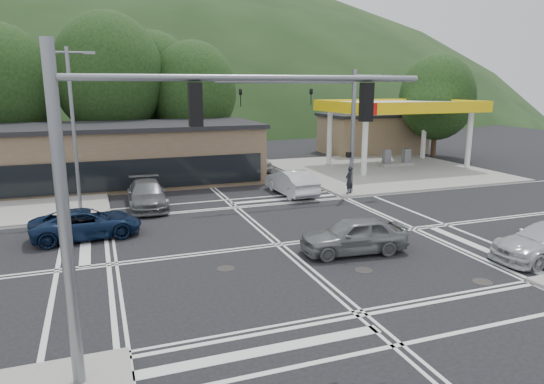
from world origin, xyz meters
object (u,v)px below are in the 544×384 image
object	(u,v)px
car_northbound	(147,195)
pedestrian	(349,180)
car_blue_west	(87,223)
car_grey_center	(354,235)
car_queue_a	(291,182)
car_queue_b	(257,162)

from	to	relation	value
car_northbound	pedestrian	size ratio (longest dim) A/B	3.04
car_blue_west	car_grey_center	xyz separation A→B (m)	(10.72, -6.14, 0.09)
car_blue_west	car_queue_a	xyz separation A→B (m)	(12.49, 5.18, 0.13)
car_blue_west	car_grey_center	world-z (taller)	car_grey_center
car_blue_west	car_northbound	xyz separation A→B (m)	(3.28, 4.94, 0.08)
car_queue_b	pedestrian	xyz separation A→B (m)	(2.69, -10.86, 0.32)
car_queue_b	car_northbound	distance (m)	13.80
car_northbound	pedestrian	world-z (taller)	pedestrian
car_grey_center	car_northbound	world-z (taller)	car_grey_center
car_grey_center	car_queue_b	size ratio (longest dim) A/B	1.12
pedestrian	car_blue_west	bearing A→B (deg)	-13.68
car_blue_west	car_queue_b	size ratio (longest dim) A/B	1.21
car_queue_a	pedestrian	world-z (taller)	pedestrian
car_queue_a	car_northbound	size ratio (longest dim) A/B	0.94
car_grey_center	pedestrian	world-z (taller)	pedestrian
car_blue_west	pedestrian	bearing A→B (deg)	-83.27
car_queue_a	car_queue_b	bearing A→B (deg)	-97.38
car_northbound	pedestrian	distance (m)	12.70
car_blue_west	car_grey_center	bearing A→B (deg)	-126.05
car_queue_b	pedestrian	distance (m)	11.19
car_grey_center	car_northbound	distance (m)	13.35
car_grey_center	car_queue_b	xyz separation A→B (m)	(2.50, 20.66, -0.08)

